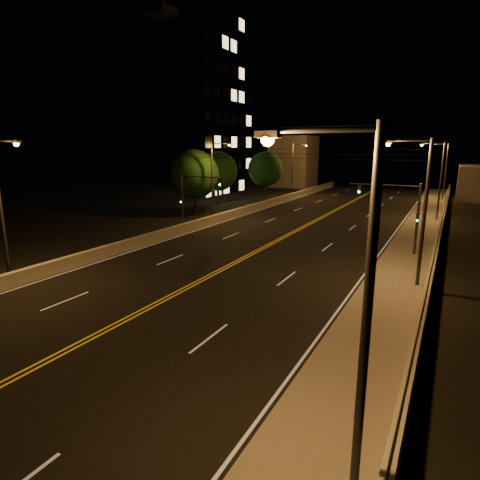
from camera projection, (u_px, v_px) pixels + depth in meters
The scene contains 23 objects.
road at pixel (228, 266), 27.37m from camera, with size 18.00×120.00×0.02m, color black.
sidewalk at pixel (396, 290), 22.40m from camera, with size 3.60×120.00×0.30m, color gray.
curb at pixel (361, 286), 23.27m from camera, with size 0.14×120.00×0.15m, color gray.
parapet_wall at pixel (429, 284), 21.50m from camera, with size 0.30×120.00×1.00m, color #A9A38D.
jersey_barrier at pixel (128, 245), 31.40m from camera, with size 0.45×120.00×0.90m, color #A9A38D.
distant_building_right at pixel (480, 183), 60.70m from camera, with size 6.00×10.00×5.20m, color gray.
distant_building_left at pixel (293, 162), 80.62m from camera, with size 8.00×8.00×10.04m, color gray.
parapet_rail at pixel (430, 275), 21.38m from camera, with size 0.06×0.06×120.00m, color black.
lane_markings at pixel (227, 267), 27.30m from camera, with size 17.32×116.00×0.00m.
streetlight_0 at pixel (352, 305), 7.99m from camera, with size 2.55×0.28×8.47m.
streetlight_1 at pixel (420, 204), 21.95m from camera, with size 2.55×0.28×8.47m.
streetlight_2 at pixel (438, 176), 42.48m from camera, with size 2.55×0.28×8.47m.
streetlight_3 at pixel (444, 168), 58.74m from camera, with size 2.55×0.28×8.47m.
streetlight_4 at pixel (3, 201), 23.14m from camera, with size 2.55×0.28×8.47m.
streetlight_5 at pixel (214, 176), 43.21m from camera, with size 2.55×0.28×8.47m.
streetlight_6 at pixel (294, 166), 64.24m from camera, with size 2.55×0.28×8.47m.
traffic_signal_right at pixel (402, 210), 29.27m from camera, with size 5.11×0.31×5.44m.
traffic_signal_left at pixel (191, 195), 37.79m from camera, with size 5.11×0.31×5.44m.
overhead_wires at pixel (283, 154), 33.85m from camera, with size 22.00×0.03×0.83m.
building_tower at pixel (164, 110), 63.18m from camera, with size 24.00×15.00×28.38m.
tree_0 at pixel (194, 174), 46.32m from camera, with size 5.68×5.68×7.70m.
tree_1 at pixel (218, 171), 55.30m from camera, with size 5.43×5.43×7.36m.
tree_2 at pixel (265, 169), 62.04m from camera, with size 5.36×5.36×7.26m.
Camera 1 is at (13.03, -2.78, 8.01)m, focal length 30.00 mm.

